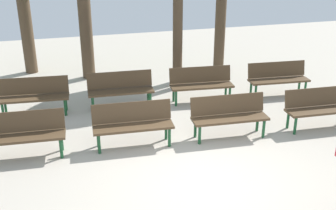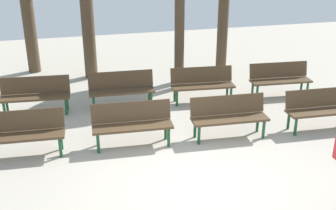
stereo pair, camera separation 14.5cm
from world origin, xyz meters
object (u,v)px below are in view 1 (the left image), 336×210
object	(u,v)px
bench_r0_c3	(321,106)
bench_r0_c0	(22,132)
bench_r0_c1	(133,122)
bench_r0_c2	(229,114)
bench_r1_c3	(278,77)
bench_r1_c0	(34,94)
bench_r1_c2	(201,82)
tree_2	(85,22)
tree_3	(178,41)
bench_r1_c1	(120,88)

from	to	relation	value
bench_r0_c3	bench_r0_c0	bearing A→B (deg)	179.38
bench_r0_c1	bench_r0_c3	xyz separation A→B (m)	(4.13, -0.32, 0.00)
bench_r0_c2	bench_r1_c3	size ratio (longest dim) A/B	1.00
bench_r1_c0	bench_r1_c2	xyz separation A→B (m)	(4.08, -0.30, 0.00)
bench_r0_c2	tree_2	bearing A→B (deg)	120.54
bench_r1_c0	bench_r1_c3	distance (m)	6.21
bench_r0_c0	tree_3	world-z (taller)	tree_3
tree_3	bench_r1_c1	bearing A→B (deg)	-151.93
bench_r1_c3	tree_2	size ratio (longest dim) A/B	0.49
bench_r0_c1	tree_3	size ratio (longest dim) A/B	0.60
bench_r0_c1	tree_2	bearing A→B (deg)	98.76
bench_r0_c1	tree_3	xyz separation A→B (m)	(1.88, 3.00, 0.84)
bench_r0_c1	bench_r1_c3	distance (m)	4.62
bench_r1_c0	tree_2	bearing A→B (deg)	63.53
bench_r0_c0	bench_r0_c1	bearing A→B (deg)	0.76
bench_r0_c3	tree_2	xyz separation A→B (m)	(-4.53, 4.96, 1.15)
bench_r1_c3	tree_3	xyz separation A→B (m)	(-2.40, 1.26, 0.84)
bench_r1_c1	tree_2	distance (m)	2.87
bench_r0_c1	bench_r0_c3	world-z (taller)	same
bench_r1_c1	tree_2	bearing A→B (deg)	104.85
bench_r1_c1	bench_r1_c3	size ratio (longest dim) A/B	1.00
bench_r0_c0	bench_r1_c3	distance (m)	6.59
bench_r1_c1	bench_r0_c1	bearing A→B (deg)	-89.81
bench_r1_c1	bench_r1_c2	xyz separation A→B (m)	(2.05, -0.17, 0.00)
tree_3	bench_r1_c0	bearing A→B (deg)	-167.97
bench_r0_c2	bench_r1_c1	distance (m)	2.93
bench_r0_c3	bench_r0_c2	bearing A→B (deg)	179.39
bench_r1_c1	tree_3	xyz separation A→B (m)	(1.76, 0.94, 0.84)
bench_r0_c3	tree_2	bearing A→B (deg)	135.81
tree_2	bench_r1_c0	bearing A→B (deg)	-121.84
bench_r0_c1	bench_r1_c2	distance (m)	2.88
bench_r0_c1	bench_r0_c3	distance (m)	4.14
bench_r0_c0	bench_r1_c3	size ratio (longest dim) A/B	1.00
bench_r0_c0	tree_3	bearing A→B (deg)	39.92
bench_r1_c3	bench_r0_c3	bearing A→B (deg)	-89.36
tree_2	bench_r0_c1	bearing A→B (deg)	-85.10
bench_r0_c0	bench_r0_c1	distance (m)	2.12
bench_r1_c0	bench_r0_c3	bearing A→B (deg)	-17.22
bench_r0_c1	bench_r1_c0	bearing A→B (deg)	134.96
bench_r0_c1	bench_r1_c2	size ratio (longest dim) A/B	0.99
bench_r1_c2	bench_r1_c3	distance (m)	2.12
bench_r0_c0	bench_r0_c3	bearing A→B (deg)	0.04
bench_r1_c3	tree_3	world-z (taller)	tree_3
bench_r0_c1	bench_r1_c1	bearing A→B (deg)	90.56
bench_r1_c1	tree_3	bearing A→B (deg)	31.56
bench_r0_c0	bench_r1_c1	world-z (taller)	same
bench_r1_c3	tree_2	distance (m)	5.62
bench_r0_c2	tree_3	distance (m)	3.29
bench_r1_c1	tree_2	size ratio (longest dim) A/B	0.49
bench_r1_c0	bench_r1_c2	world-z (taller)	same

